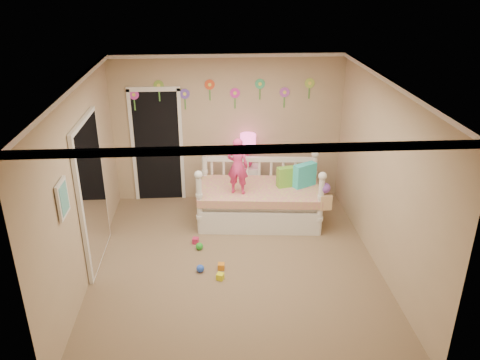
{
  "coord_description": "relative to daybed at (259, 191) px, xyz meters",
  "views": [
    {
      "loc": [
        -0.32,
        -5.79,
        3.89
      ],
      "look_at": [
        0.1,
        0.6,
        1.05
      ],
      "focal_mm": 35.91,
      "sensor_mm": 36.0,
      "label": 1
    }
  ],
  "objects": [
    {
      "name": "flower_decals",
      "position": [
        -0.56,
        0.94,
        1.4
      ],
      "size": [
        3.4,
        0.02,
        0.5
      ],
      "primitive_type": null,
      "color": "#B2668C",
      "rests_on": "back_wall"
    },
    {
      "name": "crown_molding",
      "position": [
        -0.47,
        -1.3,
        2.03
      ],
      "size": [
        4.0,
        4.5,
        0.06
      ],
      "primitive_type": null,
      "color": "white",
      "rests_on": "ceiling"
    },
    {
      "name": "pillow_turquoise",
      "position": [
        0.74,
        0.0,
        0.25
      ],
      "size": [
        0.4,
        0.31,
        0.39
      ],
      "primitive_type": "cube",
      "rotation": [
        0.0,
        0.0,
        0.5
      ],
      "color": "#2ABCD5",
      "rests_on": "daybed"
    },
    {
      "name": "toy_scatter",
      "position": [
        -1.01,
        -1.14,
        -0.49
      ],
      "size": [
        0.95,
        1.39,
        0.11
      ],
      "primitive_type": null,
      "rotation": [
        0.0,
        0.0,
        0.12
      ],
      "color": "#996666",
      "rests_on": "floor"
    },
    {
      "name": "child",
      "position": [
        -0.37,
        -0.19,
        0.52
      ],
      "size": [
        0.38,
        0.3,
        0.92
      ],
      "primitive_type": "imported",
      "rotation": [
        0.0,
        0.0,
        2.86
      ],
      "color": "#EC357D",
      "rests_on": "daybed"
    },
    {
      "name": "mirror_closet",
      "position": [
        -2.43,
        -1.0,
        0.51
      ],
      "size": [
        0.07,
        1.3,
        2.1
      ],
      "primitive_type": "cube",
      "color": "white",
      "rests_on": "left_wall"
    },
    {
      "name": "nightstand",
      "position": [
        -0.13,
        0.72,
        -0.2
      ],
      "size": [
        0.43,
        0.34,
        0.67
      ],
      "primitive_type": "cube",
      "rotation": [
        0.0,
        0.0,
        0.08
      ],
      "color": "white",
      "rests_on": "floor"
    },
    {
      "name": "floor",
      "position": [
        -0.47,
        -1.3,
        -0.54
      ],
      "size": [
        4.0,
        4.5,
        0.01
      ],
      "primitive_type": "cube",
      "color": "#7F684C",
      "rests_on": "ground"
    },
    {
      "name": "pillow_lime",
      "position": [
        0.46,
        0.01,
        0.23
      ],
      "size": [
        0.37,
        0.2,
        0.33
      ],
      "primitive_type": "cube",
      "rotation": [
        0.0,
        0.0,
        0.22
      ],
      "color": "#6FBA38",
      "rests_on": "daybed"
    },
    {
      "name": "closet_doorway",
      "position": [
        -1.72,
        0.94,
        0.49
      ],
      "size": [
        0.9,
        0.04,
        2.07
      ],
      "primitive_type": "cube",
      "color": "black",
      "rests_on": "back_wall"
    },
    {
      "name": "wall_picture",
      "position": [
        -2.44,
        -2.2,
        1.01
      ],
      "size": [
        0.05,
        0.34,
        0.42
      ],
      "primitive_type": "cube",
      "color": "white",
      "rests_on": "left_wall"
    },
    {
      "name": "hanging_bag",
      "position": [
        0.95,
        -0.56,
        0.12
      ],
      "size": [
        0.2,
        0.16,
        0.36
      ],
      "primitive_type": null,
      "color": "beige",
      "rests_on": "daybed"
    },
    {
      "name": "ceiling",
      "position": [
        -0.47,
        -1.3,
        2.06
      ],
      "size": [
        4.0,
        4.5,
        0.01
      ],
      "primitive_type": "cube",
      "color": "white",
      "rests_on": "floor"
    },
    {
      "name": "right_wall",
      "position": [
        1.53,
        -1.3,
        0.76
      ],
      "size": [
        0.01,
        4.5,
        2.6
      ],
      "primitive_type": "cube",
      "color": "tan",
      "rests_on": "floor"
    },
    {
      "name": "back_wall",
      "position": [
        -0.47,
        0.95,
        0.76
      ],
      "size": [
        4.0,
        0.01,
        2.6
      ],
      "primitive_type": "cube",
      "color": "tan",
      "rests_on": "floor"
    },
    {
      "name": "left_wall",
      "position": [
        -2.47,
        -1.3,
        0.76
      ],
      "size": [
        0.01,
        4.5,
        2.6
      ],
      "primitive_type": "cube",
      "color": "tan",
      "rests_on": "floor"
    },
    {
      "name": "daybed",
      "position": [
        0.0,
        0.0,
        0.0
      ],
      "size": [
        2.08,
        1.25,
        1.08
      ],
      "primitive_type": null,
      "rotation": [
        0.0,
        0.0,
        -0.09
      ],
      "color": "white",
      "rests_on": "floor"
    },
    {
      "name": "table_lamp",
      "position": [
        -0.13,
        0.72,
        0.53
      ],
      "size": [
        0.27,
        0.27,
        0.6
      ],
      "color": "#D11B68",
      "rests_on": "nightstand"
    }
  ]
}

